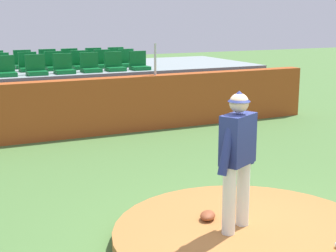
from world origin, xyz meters
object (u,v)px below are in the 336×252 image
Objects in this scene: stadium_chair_8 at (54,64)px; stadium_chair_17 at (117,59)px; stadium_chair_11 at (127,61)px; stadium_chair_0 at (5,70)px; stadium_chair_7 at (28,65)px; stadium_chair_14 at (48,61)px; stadium_chair_3 at (90,66)px; stadium_chair_10 at (104,62)px; stadium_chair_15 at (70,61)px; stadium_chair_5 at (139,64)px; stadium_chair_2 at (64,67)px; stadium_chair_13 at (23,63)px; stadium_chair_6 at (0,66)px; pitcher at (238,151)px; stadium_chair_1 at (36,69)px; stadium_chair_4 at (115,65)px; stadium_chair_9 at (81,63)px; fielding_glove at (208,216)px.

stadium_chair_17 is (2.12, 0.88, 0.00)m from stadium_chair_8.
stadium_chair_8 is 2.11m from stadium_chair_11.
stadium_chair_0 is at bearing 14.41° from stadium_chair_11.
stadium_chair_14 is (0.73, 0.90, 0.00)m from stadium_chair_7.
stadium_chair_8 is (-0.73, 0.87, 0.00)m from stadium_chair_3.
stadium_chair_7 is 1.00× the size of stadium_chair_10.
stadium_chair_17 is (1.39, 1.75, 0.00)m from stadium_chair_3.
stadium_chair_5 is at bearing 127.97° from stadium_chair_15.
stadium_chair_2 and stadium_chair_11 have the same top height.
stadium_chair_5 and stadium_chair_13 have the same top height.
stadium_chair_6 is at bearing -32.80° from stadium_chair_2.
stadium_chair_1 is (-0.91, 7.70, 0.35)m from pitcher.
stadium_chair_10 is at bearing 50.14° from stadium_chair_17.
stadium_chair_3 is at bearing 148.09° from stadium_chair_7.
stadium_chair_1 and stadium_chair_6 have the same top height.
stadium_chair_1 is 0.93m from stadium_chair_7.
stadium_chair_8 is at bearing -148.15° from stadium_chair_0.
stadium_chair_4 is at bearing 52.10° from stadium_chair_11.
stadium_chair_8 is at bearing -1.85° from stadium_chair_9.
stadium_chair_14 is at bearing -128.96° from stadium_chair_0.
stadium_chair_15 is at bearing -147.33° from stadium_chair_7.
stadium_chair_7 is at bearing -18.41° from stadium_chair_5.
stadium_chair_3 is 1.36m from stadium_chair_5.
stadium_chair_3 is 0.67m from stadium_chair_4.
stadium_chair_8 and stadium_chair_14 have the same top height.
stadium_chair_2 and stadium_chair_6 have the same top height.
stadium_chair_0 is 1.00× the size of stadium_chair_9.
stadium_chair_5 is (1.86, 7.70, 0.35)m from pitcher.
stadium_chair_2 is at bearing 147.20° from stadium_chair_6.
stadium_chair_17 is (1.44, -0.02, 0.00)m from stadium_chair_15.
stadium_chair_14 is (0.04, 0.92, 0.00)m from stadium_chair_8.
pitcher is 7.77m from stadium_chair_3.
fielding_glove is at bearing 101.45° from stadium_chair_0.
stadium_chair_6 is 1.00× the size of stadium_chair_13.
stadium_chair_6 is at bearing 73.72° from pitcher.
stadium_chair_11 is at bearing -90.61° from stadium_chair_5.
stadium_chair_7 is at bearing 88.74° from stadium_chair_13.
stadium_chair_9 is at bearing 59.74° from pitcher.
stadium_chair_10 is at bearing 146.90° from stadium_chair_14.
stadium_chair_3 is 1.14m from stadium_chair_8.
stadium_chair_0 is 1.00× the size of stadium_chair_8.
stadium_chair_2 and stadium_chair_10 have the same top height.
stadium_chair_11 is (2.04, 8.21, 1.34)m from fielding_glove.
stadium_chair_11 is at bearing -156.20° from stadium_chair_2.
stadium_chair_6 is 2.26m from stadium_chair_15.
stadium_chair_9 is 1.00× the size of stadium_chair_13.
stadium_chair_2 is 1.00× the size of stadium_chair_5.
stadium_chair_7 is 1.00× the size of stadium_chair_14.
stadium_chair_10 is (2.82, 0.91, 0.00)m from stadium_chair_0.
stadium_chair_4 is 2.72m from stadium_chair_13.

